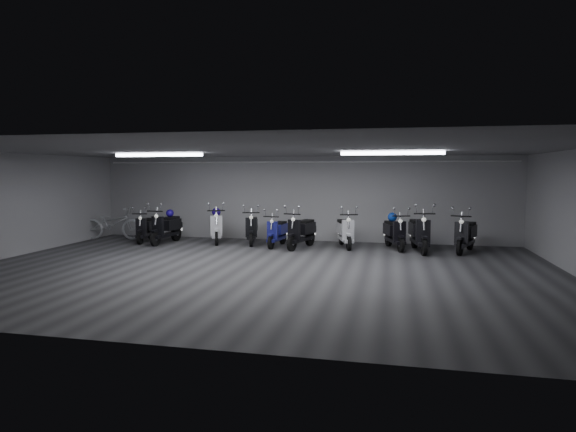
% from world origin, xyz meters
% --- Properties ---
extents(floor, '(14.00, 10.00, 0.01)m').
position_xyz_m(floor, '(0.00, 0.00, -0.01)').
color(floor, '#363638').
rests_on(floor, ground).
extents(ceiling, '(14.00, 10.00, 0.01)m').
position_xyz_m(ceiling, '(0.00, 0.00, 2.80)').
color(ceiling, slate).
rests_on(ceiling, ground).
extents(back_wall, '(14.00, 0.01, 2.80)m').
position_xyz_m(back_wall, '(0.00, 5.00, 1.40)').
color(back_wall, '#9D9D9F').
rests_on(back_wall, ground).
extents(front_wall, '(14.00, 0.01, 2.80)m').
position_xyz_m(front_wall, '(0.00, -5.00, 1.40)').
color(front_wall, '#9D9D9F').
rests_on(front_wall, ground).
extents(left_wall, '(0.01, 10.00, 2.80)m').
position_xyz_m(left_wall, '(-7.00, 0.00, 1.40)').
color(left_wall, '#9D9D9F').
rests_on(left_wall, ground).
extents(fluor_strip_left, '(2.40, 0.18, 0.08)m').
position_xyz_m(fluor_strip_left, '(-3.00, 1.00, 2.74)').
color(fluor_strip_left, white).
rests_on(fluor_strip_left, ceiling).
extents(fluor_strip_right, '(2.40, 0.18, 0.08)m').
position_xyz_m(fluor_strip_right, '(3.00, 1.00, 2.74)').
color(fluor_strip_right, white).
rests_on(fluor_strip_right, ceiling).
extents(conduit, '(13.60, 0.05, 0.05)m').
position_xyz_m(conduit, '(0.00, 4.92, 2.62)').
color(conduit, white).
rests_on(conduit, back_wall).
extents(scooter_0, '(0.81, 1.69, 1.21)m').
position_xyz_m(scooter_0, '(-4.86, 3.57, 0.60)').
color(scooter_0, black).
rests_on(scooter_0, floor).
extents(scooter_1, '(0.79, 1.87, 1.35)m').
position_xyz_m(scooter_1, '(-4.03, 3.37, 0.68)').
color(scooter_1, black).
rests_on(scooter_1, floor).
extents(scooter_2, '(1.21, 1.92, 1.36)m').
position_xyz_m(scooter_2, '(-2.52, 3.89, 0.68)').
color(scooter_2, silver).
rests_on(scooter_2, floor).
extents(scooter_3, '(0.99, 1.84, 1.31)m').
position_xyz_m(scooter_3, '(-1.31, 3.88, 0.65)').
color(scooter_3, black).
rests_on(scooter_3, floor).
extents(scooter_4, '(0.71, 1.67, 1.20)m').
position_xyz_m(scooter_4, '(-0.41, 3.53, 0.60)').
color(scooter_4, navy).
rests_on(scooter_4, floor).
extents(scooter_5, '(1.09, 1.90, 1.34)m').
position_xyz_m(scooter_5, '(0.38, 3.34, 0.67)').
color(scooter_5, black).
rests_on(scooter_5, floor).
extents(scooter_6, '(1.05, 1.85, 1.31)m').
position_xyz_m(scooter_6, '(1.66, 3.78, 0.65)').
color(scooter_6, silver).
rests_on(scooter_6, floor).
extents(scooter_7, '(1.08, 1.84, 1.30)m').
position_xyz_m(scooter_7, '(3.12, 3.75, 0.65)').
color(scooter_7, black).
rests_on(scooter_7, floor).
extents(scooter_8, '(0.92, 2.00, 1.44)m').
position_xyz_m(scooter_8, '(3.81, 3.44, 0.72)').
color(scooter_8, black).
rests_on(scooter_8, floor).
extents(scooter_9, '(1.23, 1.91, 1.35)m').
position_xyz_m(scooter_9, '(5.09, 3.58, 0.68)').
color(scooter_9, black).
rests_on(scooter_9, floor).
extents(bicycle, '(2.13, 1.03, 1.32)m').
position_xyz_m(bicycle, '(-6.25, 3.87, 0.66)').
color(bicycle, silver).
rests_on(bicycle, floor).
extents(helmet_0, '(0.25, 0.25, 0.25)m').
position_xyz_m(helmet_0, '(-4.00, 3.62, 0.96)').
color(helmet_0, '#1D0C8A').
rests_on(helmet_0, scooter_1).
extents(helmet_1, '(0.27, 0.27, 0.27)m').
position_xyz_m(helmet_1, '(3.05, 3.98, 0.94)').
color(helmet_1, '#0E349F').
rests_on(helmet_1, scooter_7).
extents(helmet_2, '(0.28, 0.28, 0.28)m').
position_xyz_m(helmet_2, '(-2.60, 4.13, 0.98)').
color(helmet_2, '#210B7D').
rests_on(helmet_2, scooter_2).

